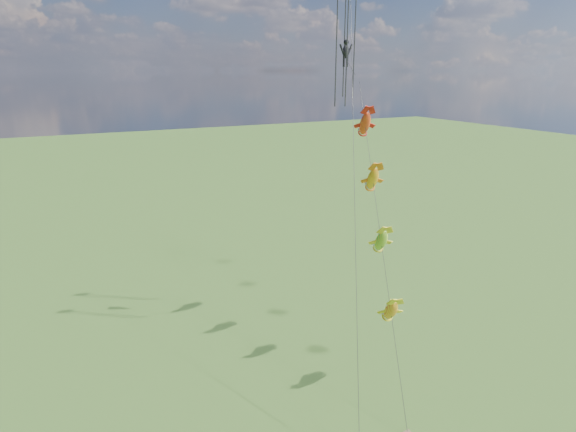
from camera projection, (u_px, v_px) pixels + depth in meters
name	position (u px, v px, depth m)	size (l,w,h in m)	color
fish_windsock_rig	(377.00, 210.00, 31.70)	(6.32, 14.75, 18.41)	brown
parafoil_rig	(346.00, 47.00, 31.92)	(9.19, 15.52, 25.70)	brown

